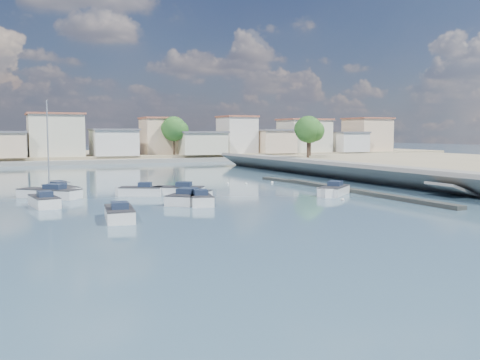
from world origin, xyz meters
The scene contains 17 objects.
ground centered at (0.00, 40.00, 0.00)m, with size 400.00×400.00×0.00m, color #334B66.
seawall_walkway centered at (18.50, 13.00, 0.90)m, with size 5.00×90.00×1.80m, color slate.
breakwater centered at (6.90, 12.69, 0.17)m, with size 2.00×31.02×0.35m.
far_shore_land centered at (0.00, 92.00, 0.70)m, with size 160.00×40.00×1.40m, color gray.
far_shore_quay centered at (0.00, 71.00, 0.40)m, with size 160.00×2.50×0.80m, color slate.
far_town centered at (10.71, 76.92, 4.93)m, with size 113.01×12.80×8.35m.
shore_trees centered at (8.34, 68.11, 6.22)m, with size 74.56×38.32×7.92m.
motorboat_a centered at (-17.55, 3.41, 0.38)m, with size 2.38×5.15×1.48m.
motorboat_b centered at (-9.89, 8.67, 0.38)m, with size 2.58×4.88×1.48m.
motorboat_c centered at (-9.73, 15.51, 0.38)m, with size 4.93×3.92×1.48m.
motorboat_d centered at (3.80, 9.50, 0.38)m, with size 4.80×4.53×1.48m.
motorboat_e centered at (-21.76, 12.55, 0.38)m, with size 2.28×4.92×1.48m.
motorboat_f centered at (-13.09, 16.55, 0.38)m, with size 4.29×3.15×1.48m.
motorboat_g centered at (-19.58, 20.44, 0.38)m, with size 3.22×5.48×1.48m.
motorboat_h centered at (-10.10, 10.21, 0.38)m, with size 5.31×5.72×1.48m.
sailboat centered at (-21.07, 18.30, 0.41)m, with size 5.58×5.41×9.00m.
mooring_buoys centered at (3.32, 14.87, 0.05)m, with size 9.30×25.11×0.31m.
Camera 1 is at (-24.68, -32.69, 5.82)m, focal length 40.00 mm.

